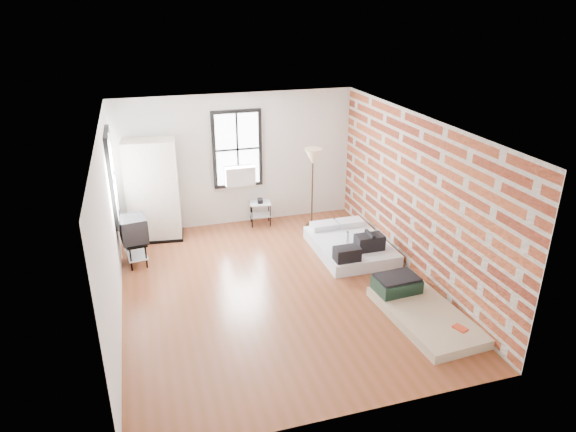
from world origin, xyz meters
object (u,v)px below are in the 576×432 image
object	(u,v)px
floor_lamp	(313,160)
tv_stand	(134,231)
wardrobe	(153,191)
side_table	(260,207)
mattress_bare	(418,308)
mattress_main	(351,245)

from	to	relation	value
floor_lamp	tv_stand	bearing A→B (deg)	-169.62
wardrobe	side_table	bearing A→B (deg)	8.33
side_table	floor_lamp	size ratio (longest dim) A/B	0.34
wardrobe	mattress_bare	bearing A→B (deg)	-40.80
side_table	tv_stand	world-z (taller)	tv_stand
mattress_bare	wardrobe	xyz separation A→B (m)	(-3.71, 4.02, 0.90)
mattress_main	side_table	bearing A→B (deg)	126.34
mattress_main	tv_stand	world-z (taller)	tv_stand
wardrobe	floor_lamp	bearing A→B (deg)	0.59
mattress_bare	wardrobe	distance (m)	5.54
floor_lamp	tv_stand	world-z (taller)	floor_lamp
floor_lamp	tv_stand	xyz separation A→B (m)	(-3.65, -0.67, -0.82)
side_table	tv_stand	xyz separation A→B (m)	(-2.62, -1.07, 0.26)
mattress_bare	side_table	world-z (taller)	side_table
mattress_bare	mattress_main	bearing A→B (deg)	90.53
mattress_main	wardrobe	bearing A→B (deg)	153.62
side_table	mattress_bare	bearing A→B (deg)	-69.71
mattress_main	floor_lamp	world-z (taller)	floor_lamp
floor_lamp	mattress_bare	bearing A→B (deg)	-82.64
wardrobe	tv_stand	distance (m)	1.15
side_table	floor_lamp	distance (m)	1.55
wardrobe	tv_stand	world-z (taller)	wardrobe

